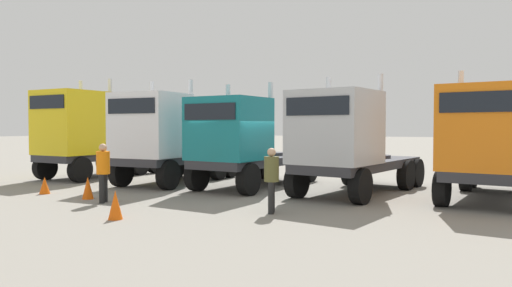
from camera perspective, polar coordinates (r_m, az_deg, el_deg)
name	(u,v)px	position (r m, az deg, el deg)	size (l,w,h in m)	color
ground	(237,192)	(17.03, -2.27, -5.79)	(200.00, 200.00, 0.00)	gray
semi_truck_yellow	(82,133)	(22.52, -20.09, 1.13)	(2.70, 5.95, 4.45)	#333338
semi_truck_white	(162,138)	(19.27, -11.16, 0.67)	(2.79, 6.14, 4.19)	#333338
semi_truck_teal	(240,142)	(17.55, -1.87, 0.19)	(2.96, 6.20, 3.94)	#333338
semi_truck_silver	(345,142)	(16.06, 10.61, 0.19)	(3.45, 6.71, 4.05)	#333338
semi_truck_orange	(490,143)	(15.81, 26.16, 0.02)	(3.13, 6.54, 4.09)	#333338
visitor_in_hivis	(103,168)	(15.23, -17.79, -2.84)	(0.53, 0.53, 1.80)	black
visitor_with_camera	(271,175)	(12.76, 1.86, -3.82)	(0.52, 0.52, 1.75)	black
traffic_cone_near	(88,188)	(16.22, -19.44, -5.02)	(0.36, 0.36, 0.72)	#F2590C
traffic_cone_mid	(45,185)	(18.01, -23.93, -4.60)	(0.36, 0.36, 0.59)	#F2590C
traffic_cone_far	(115,205)	(12.47, -16.45, -7.04)	(0.36, 0.36, 0.73)	#F2590C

